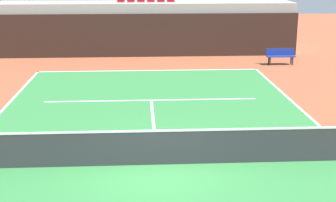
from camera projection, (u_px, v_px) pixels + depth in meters
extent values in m
plane|color=brown|center=(157.00, 165.00, 13.09)|extent=(80.00, 80.00, 0.00)
cube|color=#2D7238|center=(157.00, 165.00, 13.09)|extent=(11.00, 24.00, 0.01)
cube|color=white|center=(148.00, 71.00, 24.57)|extent=(11.00, 0.10, 0.00)
cube|color=white|center=(151.00, 100.00, 19.24)|extent=(8.26, 0.10, 0.00)
cube|color=white|center=(154.00, 126.00, 16.16)|extent=(0.10, 6.40, 0.00)
cube|color=black|center=(147.00, 35.00, 28.05)|extent=(17.35, 0.30, 2.44)
cube|color=#9E9E99|center=(146.00, 28.00, 29.27)|extent=(17.35, 2.40, 2.98)
cube|color=#9E9E99|center=(146.00, 17.00, 31.48)|extent=(17.35, 2.40, 3.75)
cube|color=maroon|center=(121.00, 2.00, 28.79)|extent=(0.44, 0.44, 0.04)
cube|color=maroon|center=(131.00, 2.00, 28.82)|extent=(0.44, 0.44, 0.04)
cube|color=maroon|center=(141.00, 2.00, 28.85)|extent=(0.44, 0.44, 0.04)
cube|color=maroon|center=(151.00, 2.00, 28.89)|extent=(0.44, 0.44, 0.04)
cube|color=maroon|center=(161.00, 2.00, 28.92)|extent=(0.44, 0.44, 0.04)
cube|color=maroon|center=(171.00, 2.00, 28.95)|extent=(0.44, 0.44, 0.04)
cube|color=#333338|center=(157.00, 148.00, 12.96)|extent=(10.90, 0.02, 0.92)
cube|color=white|center=(157.00, 131.00, 12.83)|extent=(10.90, 0.04, 0.05)
cube|color=navy|center=(281.00, 56.00, 25.94)|extent=(1.50, 0.40, 0.05)
cube|color=navy|center=(280.00, 52.00, 26.05)|extent=(1.50, 0.04, 0.36)
cube|color=#2D2D33|center=(270.00, 61.00, 25.83)|extent=(0.06, 0.06, 0.42)
cube|color=#2D2D33|center=(293.00, 61.00, 25.90)|extent=(0.06, 0.06, 0.42)
cube|color=#2D2D33|center=(269.00, 60.00, 26.10)|extent=(0.06, 0.06, 0.42)
cube|color=#2D2D33|center=(291.00, 60.00, 26.17)|extent=(0.06, 0.06, 0.42)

